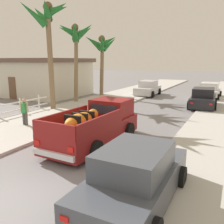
% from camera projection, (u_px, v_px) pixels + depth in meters
% --- Properties ---
extents(sidewalk_left, '(5.06, 60.00, 0.12)m').
position_uv_depth(sidewalk_left, '(85.00, 107.00, 18.88)').
color(sidewalk_left, beige).
rests_on(sidewalk_left, ground).
extents(curb_left, '(0.16, 60.00, 0.10)m').
position_uv_depth(curb_left, '(97.00, 109.00, 18.38)').
color(curb_left, silver).
rests_on(curb_left, ground).
extents(curb_right, '(0.16, 60.00, 0.10)m').
position_uv_depth(curb_right, '(214.00, 121.00, 14.72)').
color(curb_right, silver).
rests_on(curb_right, ground).
extents(pickup_truck, '(2.32, 5.26, 1.80)m').
position_uv_depth(pickup_truck, '(96.00, 126.00, 10.65)').
color(pickup_truck, maroon).
rests_on(pickup_truck, ground).
extents(car_left_near, '(2.07, 4.28, 1.54)m').
position_uv_depth(car_left_near, '(209.00, 91.00, 23.48)').
color(car_left_near, silver).
rests_on(car_left_near, ground).
extents(car_right_near, '(2.21, 4.34, 1.54)m').
position_uv_depth(car_right_near, '(203.00, 99.00, 18.90)').
color(car_right_near, black).
rests_on(car_right_near, ground).
extents(car_left_mid, '(2.09, 4.29, 1.54)m').
position_uv_depth(car_left_mid, '(148.00, 89.00, 25.65)').
color(car_left_mid, silver).
rests_on(car_left_mid, ground).
extents(car_right_mid, '(2.03, 4.26, 1.54)m').
position_uv_depth(car_right_mid, '(135.00, 177.00, 6.17)').
color(car_right_mid, '#474C56').
rests_on(car_right_mid, ground).
extents(palm_tree_left_fore, '(3.33, 3.26, 7.61)m').
position_uv_depth(palm_tree_left_fore, '(47.00, 23.00, 16.83)').
color(palm_tree_left_fore, '#846B4C').
rests_on(palm_tree_left_fore, ground).
extents(palm_tree_right_fore, '(3.69, 3.66, 6.10)m').
position_uv_depth(palm_tree_right_fore, '(102.00, 47.00, 24.25)').
color(palm_tree_right_fore, '#846B4C').
rests_on(palm_tree_right_fore, ground).
extents(palm_tree_left_mid, '(3.66, 3.81, 6.69)m').
position_uv_depth(palm_tree_left_mid, '(76.00, 37.00, 20.41)').
color(palm_tree_left_mid, '#846B4C').
rests_on(palm_tree_left_mid, ground).
extents(roadside_house, '(9.90, 7.47, 3.84)m').
position_uv_depth(roadside_house, '(38.00, 77.00, 25.83)').
color(roadside_house, beige).
rests_on(roadside_house, ground).
extents(pedestrian, '(0.57, 0.44, 1.59)m').
position_uv_depth(pedestrian, '(25.00, 111.00, 13.34)').
color(pedestrian, '#4C4C4C').
rests_on(pedestrian, ground).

